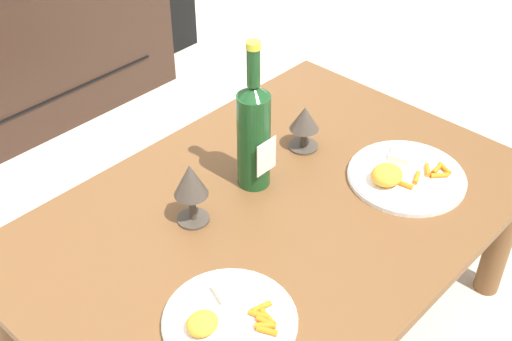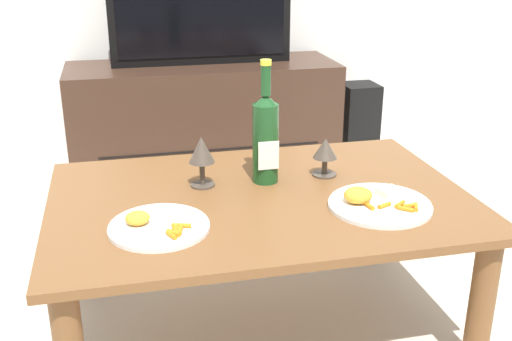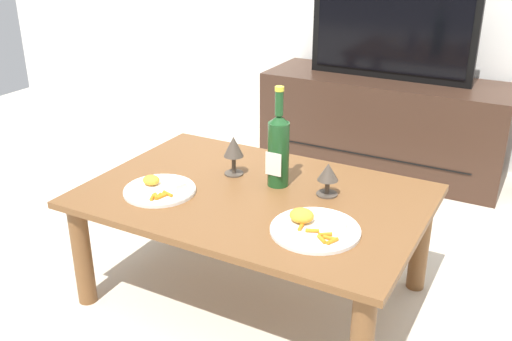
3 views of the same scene
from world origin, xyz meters
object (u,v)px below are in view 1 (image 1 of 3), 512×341
object	(u,v)px
goblet_right	(304,121)
dinner_plate_left	(228,319)
wine_bottle	(254,132)
floor_speaker	(165,5)
goblet_left	(191,183)
dining_table	(275,231)
dinner_plate_right	(404,175)

from	to	relation	value
goblet_right	dinner_plate_left	size ratio (longest dim) A/B	0.47
wine_bottle	floor_speaker	bearing A→B (deg)	57.61
floor_speaker	goblet_right	distance (m)	1.57
goblet_left	dinner_plate_left	xyz separation A→B (m)	(-0.15, -0.27, -0.09)
dinner_plate_left	wine_bottle	bearing A→B (deg)	36.93
dinner_plate_left	dining_table	bearing A→B (deg)	26.82
goblet_right	wine_bottle	bearing A→B (deg)	-178.15
floor_speaker	wine_bottle	bearing A→B (deg)	-123.46
goblet_right	dinner_plate_right	distance (m)	0.28
goblet_right	dinner_plate_right	size ratio (longest dim) A/B	0.42
dining_table	wine_bottle	world-z (taller)	wine_bottle
wine_bottle	dinner_plate_right	world-z (taller)	wine_bottle
dinner_plate_left	dinner_plate_right	world-z (taller)	dinner_plate_right
dining_table	wine_bottle	bearing A→B (deg)	68.73
goblet_left	dinner_plate_left	bearing A→B (deg)	-119.97
dinner_plate_left	dinner_plate_right	size ratio (longest dim) A/B	0.91
dining_table	goblet_left	distance (m)	0.26
dining_table	goblet_right	size ratio (longest dim) A/B	9.91
floor_speaker	goblet_left	xyz separation A→B (m)	(-1.07, -1.38, 0.35)
floor_speaker	goblet_left	bearing A→B (deg)	-128.95
goblet_right	dinner_plate_left	world-z (taller)	goblet_right
goblet_right	dinner_plate_right	bearing A→B (deg)	-76.38
goblet_right	goblet_left	bearing A→B (deg)	180.00
wine_bottle	goblet_left	bearing A→B (deg)	178.15
dinner_plate_right	dining_table	bearing A→B (deg)	152.90
dining_table	floor_speaker	xyz separation A→B (m)	(0.92, 1.49, -0.18)
goblet_right	dinner_plate_right	world-z (taller)	goblet_right
dining_table	wine_bottle	xyz separation A→B (m)	(0.04, 0.11, 0.21)
dining_table	goblet_left	bearing A→B (deg)	143.45
wine_bottle	goblet_right	size ratio (longest dim) A/B	3.08
floor_speaker	goblet_left	world-z (taller)	goblet_left
dining_table	goblet_right	bearing A→B (deg)	25.63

